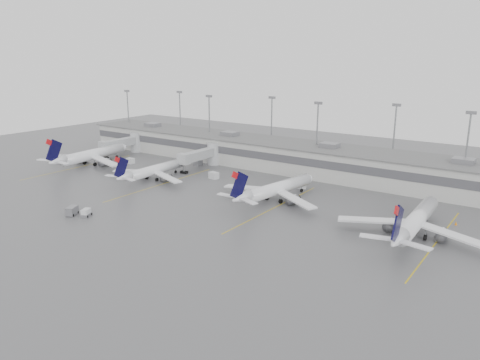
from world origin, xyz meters
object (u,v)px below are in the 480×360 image
Objects in this scene: jet_mid_right at (275,189)px; baggage_tug at (86,213)px; jet_far_left at (90,155)px; jet_mid_left at (153,170)px; jet_far_right at (415,221)px.

jet_mid_right is 42.80m from baggage_tug.
jet_far_left is 11.07× the size of baggage_tug.
jet_mid_right reaches higher than jet_mid_left.
jet_mid_left is 37.77m from jet_mid_right.
jet_mid_right reaches higher than baggage_tug.
jet_far_right reaches higher than jet_mid_left.
baggage_tug is at bearing -121.70° from jet_mid_right.
jet_mid_right is at bearing 171.06° from jet_far_right.
jet_mid_right is 0.94× the size of jet_far_right.
jet_mid_right is at bearing 2.73° from jet_mid_left.
jet_far_left is 29.15m from jet_mid_left.
jet_far_right is (33.19, -4.27, 0.17)m from jet_mid_right.
jet_mid_left is at bearing -167.09° from jet_mid_right.
jet_mid_left is 0.91× the size of jet_mid_right.
jet_mid_right is 10.17× the size of baggage_tug.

